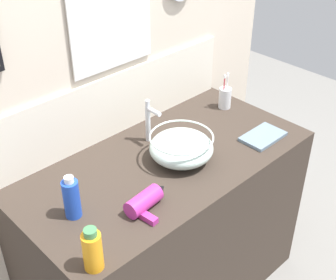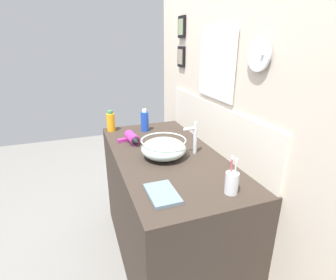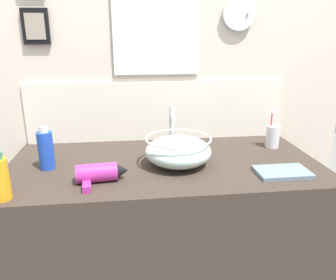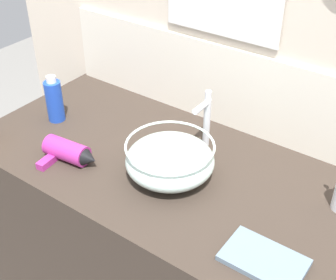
# 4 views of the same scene
# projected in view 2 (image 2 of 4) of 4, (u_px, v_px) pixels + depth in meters

# --- Properties ---
(ground_plane) EXTENTS (6.00, 6.00, 0.00)m
(ground_plane) POSITION_uv_depth(u_px,v_px,m) (167.00, 256.00, 2.03)
(ground_plane) COLOR gray
(vanity_counter) EXTENTS (1.35, 0.67, 0.87)m
(vanity_counter) POSITION_uv_depth(u_px,v_px,m) (167.00, 209.00, 1.87)
(vanity_counter) COLOR #382D26
(vanity_counter) RESTS_ON ground
(back_panel) EXTENTS (2.04, 0.09, 2.48)m
(back_panel) POSITION_uv_depth(u_px,v_px,m) (220.00, 94.00, 1.70)
(back_panel) COLOR beige
(back_panel) RESTS_ON ground
(glass_bowl_sink) EXTENTS (0.28, 0.28, 0.12)m
(glass_bowl_sink) POSITION_uv_depth(u_px,v_px,m) (164.00, 148.00, 1.63)
(glass_bowl_sink) COLOR silver
(glass_bowl_sink) RESTS_ON vanity_counter
(faucet) EXTENTS (0.02, 0.09, 0.21)m
(faucet) POSITION_uv_depth(u_px,v_px,m) (194.00, 136.00, 1.68)
(faucet) COLOR silver
(faucet) RESTS_ON vanity_counter
(hair_drier) EXTENTS (0.20, 0.14, 0.07)m
(hair_drier) POSITION_uv_depth(u_px,v_px,m) (132.00, 138.00, 1.88)
(hair_drier) COLOR #B22D8C
(hair_drier) RESTS_ON vanity_counter
(toothbrush_cup) EXTENTS (0.06, 0.06, 0.19)m
(toothbrush_cup) POSITION_uv_depth(u_px,v_px,m) (232.00, 183.00, 1.25)
(toothbrush_cup) COLOR silver
(toothbrush_cup) RESTS_ON vanity_counter
(soap_dispenser) EXTENTS (0.06, 0.06, 0.18)m
(soap_dispenser) POSITION_uv_depth(u_px,v_px,m) (145.00, 121.00, 2.11)
(soap_dispenser) COLOR blue
(soap_dispenser) RESTS_ON vanity_counter
(shampoo_bottle) EXTENTS (0.07, 0.07, 0.17)m
(shampoo_bottle) POSITION_uv_depth(u_px,v_px,m) (111.00, 122.00, 2.12)
(shampoo_bottle) COLOR orange
(shampoo_bottle) RESTS_ON vanity_counter
(hand_towel) EXTENTS (0.21, 0.13, 0.02)m
(hand_towel) POSITION_uv_depth(u_px,v_px,m) (162.00, 194.00, 1.25)
(hand_towel) COLOR slate
(hand_towel) RESTS_ON vanity_counter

